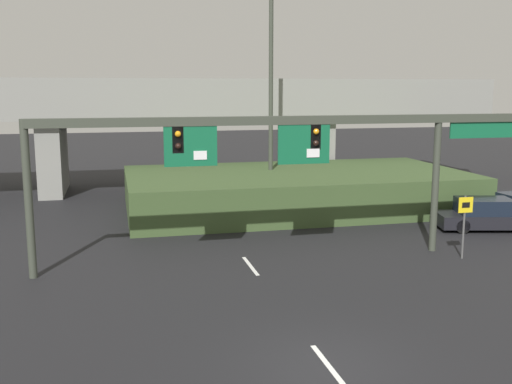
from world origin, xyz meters
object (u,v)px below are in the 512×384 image
parked_sedan_near_right (487,215)px  highway_light_pole_near (271,42)px  signal_gantry (285,142)px  speed_limit_sign (465,218)px

parked_sedan_near_right → highway_light_pole_near: bearing=149.3°
signal_gantry → parked_sedan_near_right: size_ratio=3.88×
signal_gantry → highway_light_pole_near: (2.34, 10.88, 4.43)m
signal_gantry → highway_light_pole_near: 11.98m
signal_gantry → speed_limit_sign: (6.85, -1.32, -2.97)m
speed_limit_sign → highway_light_pole_near: bearing=110.3°
signal_gantry → highway_light_pole_near: bearing=77.9°
parked_sedan_near_right → signal_gantry: bearing=-151.9°
highway_light_pole_near → parked_sedan_near_right: highway_light_pole_near is taller
speed_limit_sign → parked_sedan_near_right: 5.74m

